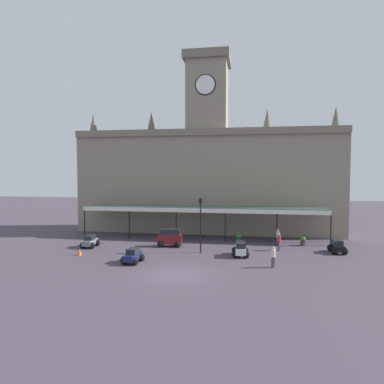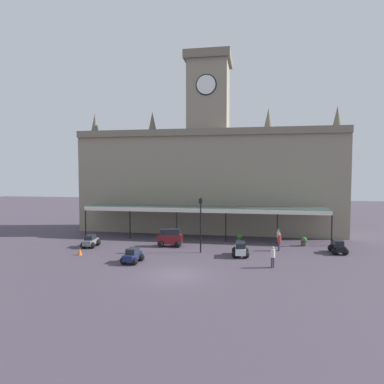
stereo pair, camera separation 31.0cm
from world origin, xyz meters
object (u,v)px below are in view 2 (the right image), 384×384
car_black_sedan (338,248)px  planter_near_kerb (239,238)px  car_navy_sedan (133,257)px  car_maroon_van (170,238)px  pedestrian_crossing_forecourt (278,237)px  car_grey_sedan (91,242)px  planter_by_canopy (304,241)px  pedestrian_beside_cars (279,241)px  traffic_cone (80,252)px  victorian_lamppost (201,219)px  pedestrian_near_entrance (273,256)px  car_white_estate (240,250)px

car_black_sedan → planter_near_kerb: size_ratio=2.15×
car_navy_sedan → car_black_sedan: 18.63m
car_maroon_van → pedestrian_crossing_forecourt: size_ratio=1.49×
car_grey_sedan → planter_by_canopy: (21.01, 4.19, -0.01)m
car_black_sedan → planter_by_canopy: bearing=134.8°
car_black_sedan → planter_near_kerb: car_black_sedan is taller
car_maroon_van → car_grey_sedan: size_ratio=1.18×
car_black_sedan → planter_near_kerb: (-9.12, 3.09, -0.01)m
planter_by_canopy → car_grey_sedan: bearing=-168.7°
car_navy_sedan → pedestrian_beside_cars: pedestrian_beside_cars is taller
traffic_cone → victorian_lamppost: bearing=14.9°
pedestrian_near_entrance → planter_near_kerb: (-2.91, 9.05, -0.42)m
car_navy_sedan → victorian_lamppost: victorian_lamppost is taller
pedestrian_crossing_forecourt → pedestrian_beside_cars: (-0.10, -2.43, 0.00)m
car_white_estate → car_black_sedan: car_white_estate is taller
car_black_sedan → traffic_cone: 23.55m
pedestrian_beside_cars → pedestrian_crossing_forecourt: bearing=87.6°
car_black_sedan → planter_near_kerb: 9.63m
car_white_estate → victorian_lamppost: bearing=169.0°
pedestrian_crossing_forecourt → traffic_cone: (-17.90, -7.25, -0.60)m
car_black_sedan → pedestrian_crossing_forecourt: size_ratio=1.24×
car_maroon_van → pedestrian_beside_cars: bearing=-0.3°
car_navy_sedan → pedestrian_beside_cars: bearing=27.8°
pedestrian_near_entrance → pedestrian_beside_cars: size_ratio=1.00×
car_navy_sedan → planter_by_canopy: 17.41m
pedestrian_crossing_forecourt → traffic_cone: 19.33m
victorian_lamppost → planter_by_canopy: bearing=25.2°
pedestrian_near_entrance → car_navy_sedan: bearing=-177.7°
pedestrian_near_entrance → car_maroon_van: bearing=148.0°
car_grey_sedan → car_black_sedan: size_ratio=1.01×
pedestrian_near_entrance → pedestrian_beside_cars: same height
pedestrian_near_entrance → pedestrian_beside_cars: (0.95, 6.00, 0.00)m
traffic_cone → planter_by_canopy: size_ratio=0.64×
pedestrian_crossing_forecourt → planter_by_canopy: 2.56m
pedestrian_near_entrance → planter_near_kerb: bearing=107.8°
car_maroon_van → pedestrian_near_entrance: car_maroon_van is taller
car_black_sedan → pedestrian_crossing_forecourt: (-5.16, 2.47, 0.41)m
car_white_estate → pedestrian_beside_cars: 4.49m
car_white_estate → planter_near_kerb: 5.78m
car_maroon_van → car_black_sedan: car_maroon_van is taller
planter_by_canopy → victorian_lamppost: bearing=-154.8°
car_grey_sedan → car_navy_sedan: bearing=-38.4°
pedestrian_crossing_forecourt → car_grey_sedan: bearing=-167.8°
traffic_cone → car_maroon_van: bearing=34.3°
planter_by_canopy → pedestrian_beside_cars: bearing=-135.0°
car_black_sedan → pedestrian_near_entrance: bearing=-136.2°
car_navy_sedan → pedestrian_crossing_forecourt: 15.21m
car_navy_sedan → car_grey_sedan: same height
car_white_estate → planter_by_canopy: 8.17m
car_black_sedan → victorian_lamppost: 12.93m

